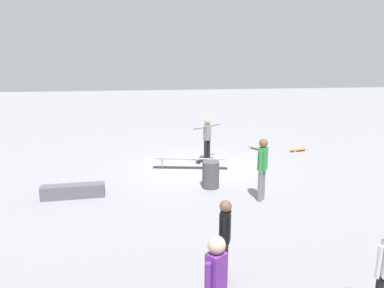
# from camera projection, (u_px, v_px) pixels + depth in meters

# --- Properties ---
(ground_plane) EXTENTS (60.00, 60.00, 0.00)m
(ground_plane) POSITION_uv_depth(u_px,v_px,m) (200.00, 167.00, 12.88)
(ground_plane) COLOR gray
(grind_rail) EXTENTS (2.65, 0.73, 0.37)m
(grind_rail) POSITION_uv_depth(u_px,v_px,m) (190.00, 164.00, 12.78)
(grind_rail) COLOR black
(grind_rail) RESTS_ON ground_plane
(skate_ledge) EXTENTS (1.74, 0.45, 0.38)m
(skate_ledge) POSITION_uv_depth(u_px,v_px,m) (73.00, 191.00, 10.11)
(skate_ledge) COLOR #595960
(skate_ledge) RESTS_ON ground_plane
(skater_main) EXTENTS (1.11, 0.85, 1.65)m
(skater_main) POSITION_uv_depth(u_px,v_px,m) (207.00, 137.00, 13.37)
(skater_main) COLOR black
(skater_main) RESTS_ON ground_plane
(skateboard_main) EXTENTS (0.80, 0.55, 0.09)m
(skateboard_main) POSITION_uv_depth(u_px,v_px,m) (205.00, 160.00, 13.54)
(skateboard_main) COLOR black
(skateboard_main) RESTS_ON ground_plane
(bystander_green_shirt) EXTENTS (0.32, 0.35, 1.74)m
(bystander_green_shirt) POSITION_uv_depth(u_px,v_px,m) (262.00, 166.00, 9.74)
(bystander_green_shirt) COLOR slate
(bystander_green_shirt) RESTS_ON ground_plane
(bystander_purple_shirt) EXTENTS (0.35, 0.29, 1.70)m
(bystander_purple_shirt) POSITION_uv_depth(u_px,v_px,m) (216.00, 288.00, 4.66)
(bystander_purple_shirt) COLOR slate
(bystander_purple_shirt) RESTS_ON ground_plane
(bystander_black_shirt) EXTENTS (0.24, 0.34, 1.52)m
(bystander_black_shirt) POSITION_uv_depth(u_px,v_px,m) (225.00, 236.00, 6.21)
(bystander_black_shirt) COLOR black
(bystander_black_shirt) RESTS_ON ground_plane
(loose_skateboard_natural) EXTENTS (0.62, 0.77, 0.09)m
(loose_skateboard_natural) POSITION_uv_depth(u_px,v_px,m) (257.00, 148.00, 15.34)
(loose_skateboard_natural) COLOR tan
(loose_skateboard_natural) RESTS_ON ground_plane
(loose_skateboard_orange) EXTENTS (0.82, 0.38, 0.09)m
(loose_skateboard_orange) POSITION_uv_depth(u_px,v_px,m) (299.00, 150.00, 15.04)
(loose_skateboard_orange) COLOR orange
(loose_skateboard_orange) RESTS_ON ground_plane
(trash_bin) EXTENTS (0.51, 0.51, 0.81)m
(trash_bin) POSITION_uv_depth(u_px,v_px,m) (211.00, 175.00, 10.84)
(trash_bin) COLOR #47474C
(trash_bin) RESTS_ON ground_plane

